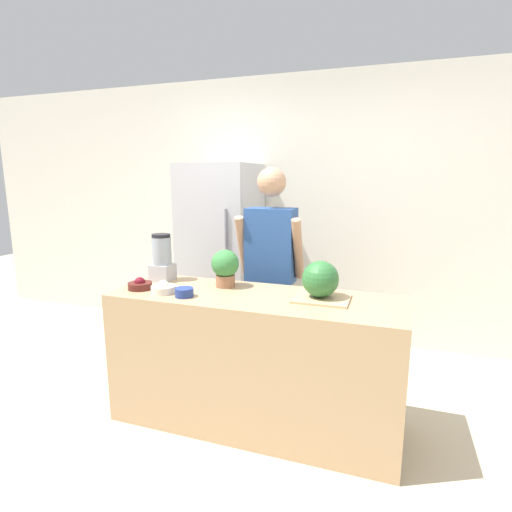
{
  "coord_description": "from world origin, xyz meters",
  "views": [
    {
      "loc": [
        0.8,
        -2.0,
        1.61
      ],
      "look_at": [
        0.0,
        0.34,
        1.13
      ],
      "focal_mm": 28.0,
      "sensor_mm": 36.0,
      "label": 1
    }
  ],
  "objects_px": {
    "refrigerator": "(222,254)",
    "blender": "(162,258)",
    "watermelon": "(320,279)",
    "bowl_cream": "(163,288)",
    "bowl_cherries": "(140,285)",
    "potted_plant": "(225,266)",
    "person": "(271,273)",
    "bowl_small_blue": "(184,292)"
  },
  "relations": [
    {
      "from": "refrigerator",
      "to": "bowl_cream",
      "type": "bearing_deg",
      "value": -81.91
    },
    {
      "from": "bowl_small_blue",
      "to": "bowl_cream",
      "type": "bearing_deg",
      "value": 169.37
    },
    {
      "from": "person",
      "to": "bowl_cream",
      "type": "xyz_separation_m",
      "value": [
        -0.5,
        -0.75,
        0.03
      ]
    },
    {
      "from": "watermelon",
      "to": "person",
      "type": "bearing_deg",
      "value": 131.14
    },
    {
      "from": "blender",
      "to": "potted_plant",
      "type": "bearing_deg",
      "value": -1.52
    },
    {
      "from": "bowl_cherries",
      "to": "blender",
      "type": "xyz_separation_m",
      "value": [
        0.02,
        0.26,
        0.14
      ]
    },
    {
      "from": "bowl_small_blue",
      "to": "blender",
      "type": "relative_size",
      "value": 0.34
    },
    {
      "from": "refrigerator",
      "to": "blender",
      "type": "xyz_separation_m",
      "value": [
        0.01,
        -1.09,
        0.17
      ]
    },
    {
      "from": "watermelon",
      "to": "bowl_cream",
      "type": "xyz_separation_m",
      "value": [
        -0.99,
        -0.2,
        -0.1
      ]
    },
    {
      "from": "refrigerator",
      "to": "potted_plant",
      "type": "bearing_deg",
      "value": -64.99
    },
    {
      "from": "watermelon",
      "to": "blender",
      "type": "relative_size",
      "value": 0.66
    },
    {
      "from": "refrigerator",
      "to": "bowl_cream",
      "type": "relative_size",
      "value": 11.0
    },
    {
      "from": "refrigerator",
      "to": "watermelon",
      "type": "bearing_deg",
      "value": -45.07
    },
    {
      "from": "watermelon",
      "to": "refrigerator",
      "type": "bearing_deg",
      "value": 134.93
    },
    {
      "from": "watermelon",
      "to": "potted_plant",
      "type": "relative_size",
      "value": 0.88
    },
    {
      "from": "refrigerator",
      "to": "watermelon",
      "type": "distance_m",
      "value": 1.68
    },
    {
      "from": "person",
      "to": "bowl_cherries",
      "type": "distance_m",
      "value": 1.01
    },
    {
      "from": "watermelon",
      "to": "bowl_cream",
      "type": "bearing_deg",
      "value": -168.81
    },
    {
      "from": "bowl_small_blue",
      "to": "bowl_cherries",
      "type": "bearing_deg",
      "value": 170.8
    },
    {
      "from": "blender",
      "to": "potted_plant",
      "type": "xyz_separation_m",
      "value": [
        0.5,
        -0.01,
        -0.02
      ]
    },
    {
      "from": "watermelon",
      "to": "bowl_cherries",
      "type": "xyz_separation_m",
      "value": [
        -1.18,
        -0.17,
        -0.1
      ]
    },
    {
      "from": "person",
      "to": "potted_plant",
      "type": "height_order",
      "value": "person"
    },
    {
      "from": "watermelon",
      "to": "bowl_cream",
      "type": "distance_m",
      "value": 1.01
    },
    {
      "from": "watermelon",
      "to": "bowl_small_blue",
      "type": "height_order",
      "value": "watermelon"
    },
    {
      "from": "refrigerator",
      "to": "bowl_cherries",
      "type": "distance_m",
      "value": 1.35
    },
    {
      "from": "person",
      "to": "bowl_cream",
      "type": "relative_size",
      "value": 10.67
    },
    {
      "from": "bowl_cherries",
      "to": "watermelon",
      "type": "bearing_deg",
      "value": 8.05
    },
    {
      "from": "bowl_cream",
      "to": "blender",
      "type": "height_order",
      "value": "blender"
    },
    {
      "from": "bowl_small_blue",
      "to": "potted_plant",
      "type": "xyz_separation_m",
      "value": [
        0.15,
        0.31,
        0.11
      ]
    },
    {
      "from": "bowl_cherries",
      "to": "potted_plant",
      "type": "height_order",
      "value": "potted_plant"
    },
    {
      "from": "blender",
      "to": "bowl_small_blue",
      "type": "bearing_deg",
      "value": -42.08
    },
    {
      "from": "person",
      "to": "bowl_small_blue",
      "type": "relative_size",
      "value": 14.45
    },
    {
      "from": "bowl_small_blue",
      "to": "refrigerator",
      "type": "bearing_deg",
      "value": 104.53
    },
    {
      "from": "refrigerator",
      "to": "blender",
      "type": "height_order",
      "value": "refrigerator"
    },
    {
      "from": "refrigerator",
      "to": "person",
      "type": "height_order",
      "value": "refrigerator"
    },
    {
      "from": "potted_plant",
      "to": "bowl_cream",
      "type": "bearing_deg",
      "value": -139.54
    },
    {
      "from": "blender",
      "to": "refrigerator",
      "type": "bearing_deg",
      "value": 90.7
    },
    {
      "from": "person",
      "to": "bowl_small_blue",
      "type": "distance_m",
      "value": 0.85
    },
    {
      "from": "person",
      "to": "watermelon",
      "type": "relative_size",
      "value": 7.51
    },
    {
      "from": "refrigerator",
      "to": "blender",
      "type": "bearing_deg",
      "value": -89.3
    },
    {
      "from": "person",
      "to": "bowl_cream",
      "type": "height_order",
      "value": "person"
    },
    {
      "from": "refrigerator",
      "to": "bowl_cream",
      "type": "xyz_separation_m",
      "value": [
        0.2,
        -1.38,
        0.03
      ]
    }
  ]
}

